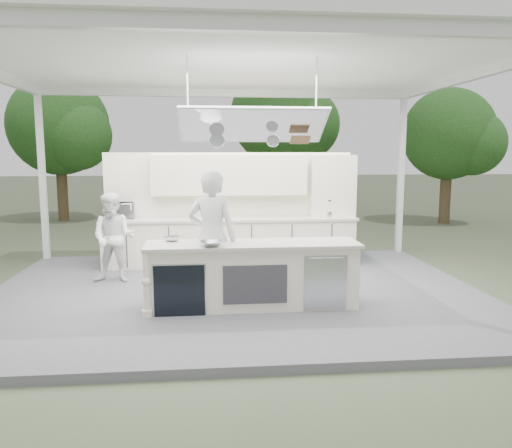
{
  "coord_description": "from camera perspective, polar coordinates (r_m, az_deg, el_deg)",
  "views": [
    {
      "loc": [
        -0.45,
        -7.99,
        2.37
      ],
      "look_at": [
        0.37,
        0.4,
        1.16
      ],
      "focal_mm": 35.0,
      "sensor_mm": 36.0,
      "label": 1
    }
  ],
  "objects": [
    {
      "name": "tree_cluster",
      "position": [
        17.79,
        -4.74,
        11.1
      ],
      "size": [
        19.55,
        9.4,
        5.85
      ],
      "color": "brown",
      "rests_on": "ground"
    },
    {
      "name": "toaster_oven",
      "position": [
        10.29,
        -15.36,
        1.53
      ],
      "size": [
        0.58,
        0.4,
        0.32
      ],
      "primitive_type": "imported",
      "rotation": [
        0.0,
        0.0,
        0.02
      ],
      "color": "silver",
      "rests_on": "back_counter"
    },
    {
      "name": "head_chef",
      "position": [
        7.4,
        -5.01,
        -1.53
      ],
      "size": [
        0.84,
        0.66,
        2.01
      ],
      "primitive_type": "imported",
      "rotation": [
        0.0,
        0.0,
        2.86
      ],
      "color": "silver",
      "rests_on": "stage_deck"
    },
    {
      "name": "back_wall_unit",
      "position": [
        10.18,
        -0.54,
        3.7
      ],
      "size": [
        5.05,
        0.48,
        2.25
      ],
      "color": "white",
      "rests_on": "stage_deck"
    },
    {
      "name": "tent",
      "position": [
        8.11,
        -2.44,
        17.7
      ],
      "size": [
        8.2,
        6.2,
        3.86
      ],
      "color": "white",
      "rests_on": "ground"
    },
    {
      "name": "sous_chef",
      "position": [
        9.01,
        -15.96,
        -1.52
      ],
      "size": [
        0.83,
        0.69,
        1.56
      ],
      "primitive_type": "imported",
      "rotation": [
        0.0,
        0.0,
        -0.14
      ],
      "color": "white",
      "rests_on": "stage_deck"
    },
    {
      "name": "back_counter",
      "position": [
        10.06,
        -2.95,
        -1.97
      ],
      "size": [
        5.08,
        0.72,
        0.95
      ],
      "color": "white",
      "rests_on": "stage_deck"
    },
    {
      "name": "stage_deck",
      "position": [
        8.33,
        -2.31,
        -7.92
      ],
      "size": [
        8.0,
        6.0,
        0.12
      ],
      "primitive_type": "cube",
      "color": "#57575C",
      "rests_on": "ground"
    },
    {
      "name": "demo_island",
      "position": [
        7.33,
        -0.52,
        -5.82
      ],
      "size": [
        3.1,
        0.79,
        0.95
      ],
      "color": "white",
      "rests_on": "stage_deck"
    },
    {
      "name": "bowl_small",
      "position": [
        7.47,
        -9.62,
        -1.67
      ],
      "size": [
        0.26,
        0.26,
        0.07
      ],
      "primitive_type": "imported",
      "rotation": [
        0.0,
        0.0,
        0.17
      ],
      "color": "silver",
      "rests_on": "demo_island"
    },
    {
      "name": "ground",
      "position": [
        8.35,
        -2.31,
        -8.31
      ],
      "size": [
        90.0,
        90.0,
        0.0
      ],
      "primitive_type": "plane",
      "color": "#454E36",
      "rests_on": "ground"
    },
    {
      "name": "bowl_large",
      "position": [
        6.98,
        -5.16,
        -2.26
      ],
      "size": [
        0.36,
        0.36,
        0.08
      ],
      "primitive_type": "imported",
      "rotation": [
        0.0,
        0.0,
        0.17
      ],
      "color": "#ADAFB4",
      "rests_on": "demo_island"
    }
  ]
}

